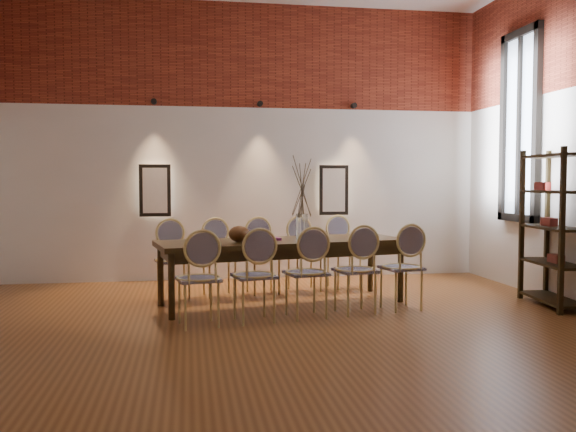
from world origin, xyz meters
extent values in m
cube|color=brown|center=(0.00, 0.00, -0.01)|extent=(7.00, 7.00, 0.02)
cube|color=silver|center=(0.00, 3.55, 2.00)|extent=(7.00, 0.10, 4.00)
cube|color=silver|center=(0.00, -3.55, 2.00)|extent=(7.00, 0.10, 4.00)
cube|color=maroon|center=(0.00, 3.48, 3.25)|extent=(7.00, 0.02, 1.50)
cube|color=#FFEAC6|center=(-1.30, 3.45, 1.30)|extent=(0.36, 0.06, 0.66)
cube|color=#FFEAC6|center=(1.30, 3.45, 1.30)|extent=(0.36, 0.06, 0.66)
cylinder|color=black|center=(-1.30, 3.42, 2.55)|extent=(0.08, 0.10, 0.08)
cylinder|color=black|center=(0.20, 3.42, 2.55)|extent=(0.08, 0.10, 0.08)
cylinder|color=black|center=(1.60, 3.42, 2.55)|extent=(0.08, 0.10, 0.08)
cube|color=silver|center=(3.46, 2.00, 2.15)|extent=(0.02, 0.78, 2.38)
cube|color=black|center=(3.44, 2.00, 2.15)|extent=(0.08, 0.90, 2.50)
cube|color=black|center=(3.44, 2.00, 2.15)|extent=(0.06, 0.06, 2.40)
cube|color=#382710|center=(0.24, 1.56, 0.38)|extent=(2.98, 1.44, 0.75)
cylinder|color=silver|center=(0.48, 1.60, 0.90)|extent=(0.14, 0.14, 0.30)
ellipsoid|color=#5A3115|center=(-0.27, 1.41, 0.84)|extent=(0.24, 0.24, 0.18)
cube|color=#8C2D79|center=(0.07, 1.54, 0.77)|extent=(0.29, 0.23, 0.03)
camera|label=1|loc=(-0.84, -5.40, 1.43)|focal=38.00mm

